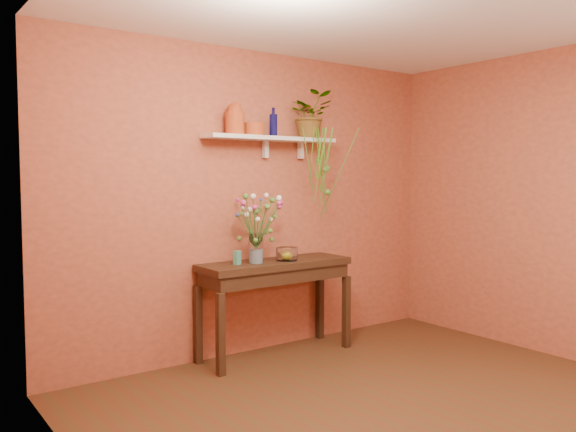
% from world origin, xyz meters
% --- Properties ---
extents(room, '(4.04, 4.04, 2.70)m').
position_xyz_m(room, '(0.00, 0.00, 1.35)').
color(room, '#4F2B17').
rests_on(room, ground).
extents(sideboard, '(1.39, 0.45, 0.84)m').
position_xyz_m(sideboard, '(0.01, 1.76, 0.72)').
color(sideboard, '#322114').
rests_on(sideboard, ground).
extents(wall_shelf, '(1.30, 0.24, 0.19)m').
position_xyz_m(wall_shelf, '(0.06, 1.87, 1.92)').
color(wall_shelf, white).
rests_on(wall_shelf, room).
extents(terracotta_jug, '(0.17, 0.17, 0.27)m').
position_xyz_m(terracotta_jug, '(-0.33, 1.87, 2.07)').
color(terracotta_jug, '#BF3D21').
rests_on(terracotta_jug, wall_shelf).
extents(terracotta_pot, '(0.24, 0.24, 0.11)m').
position_xyz_m(terracotta_pot, '(-0.12, 1.89, 1.99)').
color(terracotta_pot, '#BF3D21').
rests_on(terracotta_pot, wall_shelf).
extents(blue_bottle, '(0.09, 0.09, 0.26)m').
position_xyz_m(blue_bottle, '(0.07, 1.87, 2.04)').
color(blue_bottle, '#0B0C43').
rests_on(blue_bottle, wall_shelf).
extents(spider_plant, '(0.49, 0.46, 0.43)m').
position_xyz_m(spider_plant, '(0.48, 1.86, 2.15)').
color(spider_plant, '#48832C').
rests_on(spider_plant, wall_shelf).
extents(plant_fronds, '(0.46, 0.39, 0.82)m').
position_xyz_m(plant_fronds, '(0.52, 1.71, 1.66)').
color(plant_fronds, '#48832C').
rests_on(plant_fronds, wall_shelf).
extents(glass_vase, '(0.12, 0.12, 0.26)m').
position_xyz_m(glass_vase, '(-0.20, 1.74, 0.95)').
color(glass_vase, white).
rests_on(glass_vase, sideboard).
extents(bouquet, '(0.44, 0.54, 0.47)m').
position_xyz_m(bouquet, '(-0.18, 1.73, 1.28)').
color(bouquet, '#386B28').
rests_on(bouquet, glass_vase).
extents(glass_bowl, '(0.19, 0.19, 0.11)m').
position_xyz_m(glass_bowl, '(0.11, 1.72, 0.90)').
color(glass_bowl, white).
rests_on(glass_bowl, sideboard).
extents(lemon, '(0.08, 0.08, 0.08)m').
position_xyz_m(lemon, '(0.10, 1.71, 0.89)').
color(lemon, yellow).
rests_on(lemon, glass_bowl).
extents(carton, '(0.07, 0.06, 0.12)m').
position_xyz_m(carton, '(-0.38, 1.76, 0.90)').
color(carton, teal).
rests_on(carton, sideboard).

